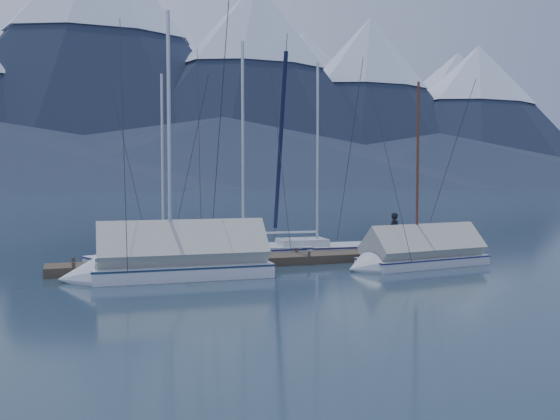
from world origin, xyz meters
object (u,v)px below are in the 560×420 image
object	(u,v)px
sailboat_covered_near	(414,257)
sailboat_open_right	(328,251)
sailboat_open_left	(172,257)
sailboat_covered_far	(166,264)
person	(395,232)
sailboat_open_mid	(255,252)

from	to	relation	value
sailboat_covered_near	sailboat_open_right	bearing A→B (deg)	110.72
sailboat_open_left	sailboat_covered_far	distance (m)	4.60
person	sailboat_open_left	bearing A→B (deg)	71.74
sailboat_open_right	person	world-z (taller)	sailboat_open_right
sailboat_open_right	sailboat_covered_far	size ratio (longest dim) A/B	0.94
sailboat_covered_far	person	distance (m)	10.45
sailboat_open_left	sailboat_open_mid	distance (m)	3.69
sailboat_open_mid	person	distance (m)	6.24
sailboat_open_mid	sailboat_covered_far	xyz separation A→B (m)	(-4.66, -4.42, 0.31)
sailboat_open_mid	sailboat_covered_near	bearing A→B (deg)	-45.37
sailboat_open_right	sailboat_covered_far	world-z (taller)	sailboat_covered_far
sailboat_open_mid	sailboat_open_right	xyz separation A→B (m)	(3.28, -0.56, -0.02)
sailboat_open_mid	person	world-z (taller)	sailboat_open_mid
sailboat_open_mid	sailboat_open_left	bearing A→B (deg)	179.06
sailboat_open_left	sailboat_open_right	distance (m)	7.00
sailboat_open_right	person	xyz separation A→B (m)	(2.32, -2.01, 1.00)
sailboat_covered_far	sailboat_open_left	bearing A→B (deg)	77.82
sailboat_open_left	sailboat_covered_far	xyz separation A→B (m)	(-0.97, -4.48, 0.35)
sailboat_open_right	sailboat_covered_near	size ratio (longest dim) A/B	1.18
sailboat_covered_far	sailboat_open_mid	bearing A→B (deg)	43.48
sailboat_open_mid	person	bearing A→B (deg)	-24.63
sailboat_open_right	sailboat_covered_near	distance (m)	4.81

